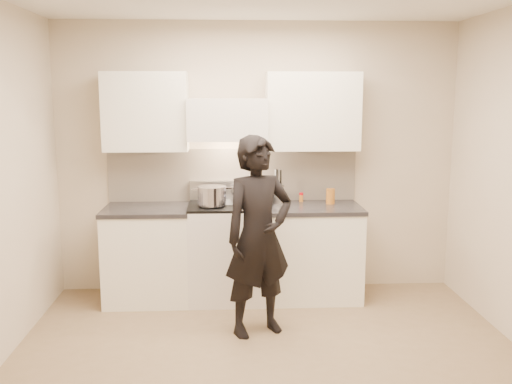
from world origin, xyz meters
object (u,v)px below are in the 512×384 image
utensil_crock (278,193)px  person (259,236)px  stove (229,251)px  counter_right (313,251)px  wok (248,190)px

utensil_crock → person: person is taller
stove → person: (0.25, -0.84, 0.36)m
counter_right → person: (-0.58, -0.84, 0.37)m
stove → utensil_crock: 0.76m
wok → person: person is taller
utensil_crock → person: bearing=-103.9°
stove → utensil_crock: utensil_crock is taller
stove → person: size_ratio=0.57×
utensil_crock → person: 1.06m
wok → counter_right: bearing=-11.3°
counter_right → utensil_crock: (-0.33, 0.18, 0.56)m
person → stove: bearing=81.5°
stove → person: bearing=-73.5°
person → wok: bearing=67.9°
stove → utensil_crock: bearing=19.5°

